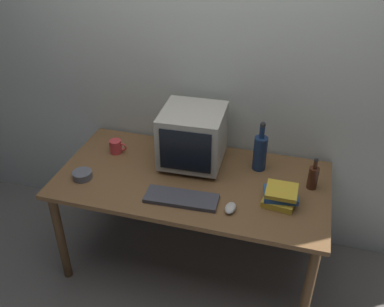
{
  "coord_description": "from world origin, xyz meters",
  "views": [
    {
      "loc": [
        0.59,
        -2.06,
        2.26
      ],
      "look_at": [
        0.0,
        0.0,
        0.89
      ],
      "focal_mm": 40.24,
      "sensor_mm": 36.0,
      "label": 1
    }
  ],
  "objects_px": {
    "computer_mouse": "(230,208)",
    "keyboard": "(181,198)",
    "bottle_tall": "(260,152)",
    "bottle_short": "(313,177)",
    "book_stack": "(280,196)",
    "crt_monitor": "(193,137)",
    "mug": "(116,147)",
    "cd_spindle": "(82,175)"
  },
  "relations": [
    {
      "from": "computer_mouse",
      "to": "keyboard",
      "type": "bearing_deg",
      "value": 179.39
    },
    {
      "from": "keyboard",
      "to": "bottle_tall",
      "type": "distance_m",
      "value": 0.59
    },
    {
      "from": "computer_mouse",
      "to": "bottle_short",
      "type": "distance_m",
      "value": 0.54
    },
    {
      "from": "book_stack",
      "to": "crt_monitor",
      "type": "bearing_deg",
      "value": 156.2
    },
    {
      "from": "bottle_tall",
      "to": "computer_mouse",
      "type": "bearing_deg",
      "value": -101.09
    },
    {
      "from": "bottle_tall",
      "to": "book_stack",
      "type": "xyz_separation_m",
      "value": [
        0.17,
        -0.31,
        -0.08
      ]
    },
    {
      "from": "crt_monitor",
      "to": "bottle_tall",
      "type": "relative_size",
      "value": 1.21
    },
    {
      "from": "crt_monitor",
      "to": "mug",
      "type": "relative_size",
      "value": 3.35
    },
    {
      "from": "bottle_tall",
      "to": "mug",
      "type": "xyz_separation_m",
      "value": [
        -0.95,
        -0.07,
        -0.08
      ]
    },
    {
      "from": "cd_spindle",
      "to": "bottle_tall",
      "type": "bearing_deg",
      "value": 21.34
    },
    {
      "from": "bottle_tall",
      "to": "mug",
      "type": "relative_size",
      "value": 2.77
    },
    {
      "from": "cd_spindle",
      "to": "bottle_short",
      "type": "bearing_deg",
      "value": 11.84
    },
    {
      "from": "keyboard",
      "to": "book_stack",
      "type": "relative_size",
      "value": 2.03
    },
    {
      "from": "computer_mouse",
      "to": "book_stack",
      "type": "height_order",
      "value": "book_stack"
    },
    {
      "from": "cd_spindle",
      "to": "mug",
      "type": "bearing_deg",
      "value": 76.58
    },
    {
      "from": "keyboard",
      "to": "cd_spindle",
      "type": "distance_m",
      "value": 0.65
    },
    {
      "from": "crt_monitor",
      "to": "bottle_short",
      "type": "height_order",
      "value": "crt_monitor"
    },
    {
      "from": "keyboard",
      "to": "mug",
      "type": "height_order",
      "value": "mug"
    },
    {
      "from": "crt_monitor",
      "to": "cd_spindle",
      "type": "xyz_separation_m",
      "value": [
        -0.6,
        -0.35,
        -0.17
      ]
    },
    {
      "from": "mug",
      "to": "keyboard",
      "type": "bearing_deg",
      "value": -32.89
    },
    {
      "from": "computer_mouse",
      "to": "book_stack",
      "type": "relative_size",
      "value": 0.48
    },
    {
      "from": "bottle_short",
      "to": "book_stack",
      "type": "relative_size",
      "value": 1.01
    },
    {
      "from": "keyboard",
      "to": "book_stack",
      "type": "distance_m",
      "value": 0.56
    },
    {
      "from": "keyboard",
      "to": "computer_mouse",
      "type": "relative_size",
      "value": 4.2
    },
    {
      "from": "crt_monitor",
      "to": "bottle_short",
      "type": "bearing_deg",
      "value": -5.04
    },
    {
      "from": "bottle_tall",
      "to": "bottle_short",
      "type": "height_order",
      "value": "bottle_tall"
    },
    {
      "from": "crt_monitor",
      "to": "mug",
      "type": "distance_m",
      "value": 0.55
    },
    {
      "from": "bottle_short",
      "to": "book_stack",
      "type": "height_order",
      "value": "bottle_short"
    },
    {
      "from": "cd_spindle",
      "to": "book_stack",
      "type": "bearing_deg",
      "value": 4.42
    },
    {
      "from": "book_stack",
      "to": "cd_spindle",
      "type": "bearing_deg",
      "value": -175.58
    },
    {
      "from": "computer_mouse",
      "to": "book_stack",
      "type": "bearing_deg",
      "value": 32.24
    },
    {
      "from": "bottle_tall",
      "to": "bottle_short",
      "type": "relative_size",
      "value": 1.6
    },
    {
      "from": "crt_monitor",
      "to": "keyboard",
      "type": "distance_m",
      "value": 0.43
    },
    {
      "from": "keyboard",
      "to": "cd_spindle",
      "type": "xyz_separation_m",
      "value": [
        -0.64,
        0.04,
        0.01
      ]
    },
    {
      "from": "bottle_short",
      "to": "keyboard",
      "type": "bearing_deg",
      "value": -155.51
    },
    {
      "from": "crt_monitor",
      "to": "cd_spindle",
      "type": "relative_size",
      "value": 3.35
    },
    {
      "from": "computer_mouse",
      "to": "cd_spindle",
      "type": "bearing_deg",
      "value": 179.02
    },
    {
      "from": "crt_monitor",
      "to": "book_stack",
      "type": "bearing_deg",
      "value": -23.8
    },
    {
      "from": "bottle_short",
      "to": "cd_spindle",
      "type": "xyz_separation_m",
      "value": [
        -1.36,
        -0.28,
        -0.06
      ]
    },
    {
      "from": "bottle_short",
      "to": "computer_mouse",
      "type": "bearing_deg",
      "value": -141.18
    },
    {
      "from": "computer_mouse",
      "to": "mug",
      "type": "height_order",
      "value": "mug"
    },
    {
      "from": "keyboard",
      "to": "computer_mouse",
      "type": "height_order",
      "value": "computer_mouse"
    }
  ]
}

